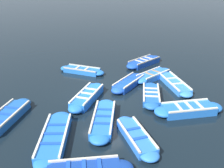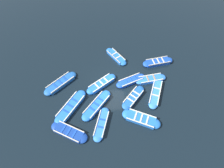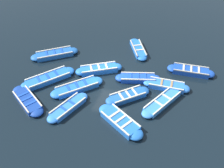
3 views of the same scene
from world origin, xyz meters
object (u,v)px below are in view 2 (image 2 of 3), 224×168
boat_inner_gap (141,119)px  boat_mid_row (102,84)px  boat_end_of_row (158,62)px  boat_stern_in (156,93)px  boat_alongside (101,124)px  buoy_orange_near (68,74)px  boat_far_corner (133,97)px  boat_drifting (71,107)px  boat_bow_out (151,79)px  boat_outer_right (61,83)px  boat_outer_left (69,132)px  boat_near_quay (131,81)px  boat_broadside (116,56)px  boat_centre (97,105)px

boat_inner_gap → boat_mid_row: 5.21m
boat_end_of_row → boat_stern_in: 4.04m
boat_alongside → boat_stern_in: bearing=114.9°
boat_mid_row → buoy_orange_near: size_ratio=10.69×
boat_far_corner → boat_mid_row: boat_mid_row is taller
boat_drifting → boat_stern_in: 8.16m
boat_bow_out → buoy_orange_near: boat_bow_out is taller
buoy_orange_near → boat_far_corner: bearing=59.6°
boat_far_corner → buoy_orange_near: bearing=-120.4°
boat_outer_right → boat_outer_left: 5.27m
boat_end_of_row → buoy_orange_near: boat_end_of_row is taller
boat_drifting → boat_outer_right: (-2.79, -1.05, 0.01)m
boat_outer_left → boat_alongside: bearing=97.7°
boat_near_quay → buoy_orange_near: bearing=-104.9°
boat_mid_row → buoy_orange_near: bearing=-117.2°
boat_alongside → boat_outer_left: (0.37, -2.76, -0.00)m
boat_bow_out → boat_broadside: bearing=-140.0°
boat_end_of_row → boat_outer_right: bearing=-81.5°
boat_drifting → boat_centre: bearing=86.6°
boat_end_of_row → boat_mid_row: (2.18, -6.41, 0.01)m
boat_far_corner → buoy_orange_near: boat_far_corner is taller
boat_centre → boat_inner_gap: 4.20m
boat_alongside → boat_bow_out: size_ratio=1.00×
boat_bow_out → boat_outer_right: (-0.64, -9.13, -0.00)m
boat_drifting → boat_far_corner: (-0.25, 5.89, 0.00)m
boat_bow_out → boat_far_corner: (1.90, -2.18, -0.00)m
boat_end_of_row → boat_outer_left: (6.75, -9.56, -0.04)m
boat_centre → boat_outer_left: bearing=-47.8°
boat_near_quay → boat_alongside: bearing=-38.6°
boat_drifting → boat_outer_left: boat_drifting is taller
boat_alongside → boat_centre: boat_centre is taller
boat_near_quay → boat_drifting: 6.41m
boat_inner_gap → boat_mid_row: bearing=-143.4°
boat_inner_gap → boat_bow_out: bearing=155.0°
boat_near_quay → buoy_orange_near: (-1.69, -6.36, -0.03)m
buoy_orange_near → boat_centre: bearing=33.8°
boat_bow_out → boat_broadside: size_ratio=1.05×
boat_drifting → boat_bow_out: boat_bow_out is taller
boat_outer_left → boat_bow_out: bearing=119.0°
boat_near_quay → boat_centre: size_ratio=0.98×
boat_drifting → buoy_orange_near: size_ratio=11.97×
boat_centre → boat_broadside: boat_centre is taller
boat_broadside → boat_stern_in: bearing=30.7°
boat_alongside → boat_centre: bearing=-171.6°
boat_centre → boat_inner_gap: bearing=63.7°
boat_end_of_row → boat_inner_gap: boat_inner_gap is taller
boat_bow_out → boat_outer_left: (4.55, -8.19, -0.03)m
boat_drifting → boat_inner_gap: (2.01, 6.14, 0.03)m
boat_end_of_row → boat_outer_right: (1.56, -10.50, -0.01)m
boat_alongside → boat_broadside: same height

